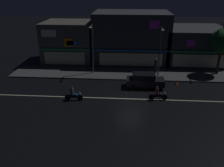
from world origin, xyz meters
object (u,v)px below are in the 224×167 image
object	(u,v)px
traffic_cone	(176,82)
streetlamp_east	(222,42)
motorcycle_following	(73,94)
pedestrian_on_sidewalk	(155,66)
streetlamp_mid	(160,47)
motorcycle_opposite_lane	(158,94)
streetlamp_west	(92,45)
parked_car_near_kerb	(145,80)

from	to	relation	value
traffic_cone	streetlamp_east	bearing A→B (deg)	32.87
motorcycle_following	pedestrian_on_sidewalk	bearing A→B (deg)	-143.95
streetlamp_mid	motorcycle_following	xyz separation A→B (m)	(-9.42, -7.59, -3.22)
streetlamp_east	motorcycle_following	size ratio (longest dim) A/B	3.74
streetlamp_east	motorcycle_opposite_lane	distance (m)	12.38
streetlamp_west	streetlamp_mid	world-z (taller)	streetlamp_west
streetlamp_east	parked_car_near_kerb	xyz separation A→B (m)	(-9.72, -4.96, -3.46)
traffic_cone	parked_car_near_kerb	bearing A→B (deg)	-163.11
streetlamp_mid	streetlamp_west	bearing A→B (deg)	177.99
streetlamp_east	motorcycle_following	bearing A→B (deg)	-152.67
streetlamp_mid	pedestrian_on_sidewalk	distance (m)	3.01
motorcycle_following	streetlamp_mid	bearing A→B (deg)	-148.64
streetlamp_mid	motorcycle_opposite_lane	bearing A→B (deg)	-96.36
streetlamp_east	parked_car_near_kerb	size ratio (longest dim) A/B	1.65
parked_car_near_kerb	motorcycle_opposite_lane	bearing A→B (deg)	110.23
pedestrian_on_sidewalk	streetlamp_east	bearing A→B (deg)	163.55
streetlamp_mid	motorcycle_following	world-z (taller)	streetlamp_mid
streetlamp_mid	pedestrian_on_sidewalk	xyz separation A→B (m)	(-0.29, 1.09, -2.79)
motorcycle_opposite_lane	traffic_cone	xyz separation A→B (m)	(2.67, 4.37, -0.36)
parked_car_near_kerb	traffic_cone	world-z (taller)	parked_car_near_kerb
streetlamp_west	streetlamp_mid	size ratio (longest dim) A/B	1.02
motorcycle_following	parked_car_near_kerb	bearing A→B (deg)	-159.79
streetlamp_mid	pedestrian_on_sidewalk	world-z (taller)	streetlamp_mid
parked_car_near_kerb	motorcycle_following	bearing A→B (deg)	27.70
streetlamp_mid	pedestrian_on_sidewalk	bearing A→B (deg)	104.71
streetlamp_mid	streetlamp_east	size ratio (longest dim) A/B	0.87
pedestrian_on_sidewalk	traffic_cone	size ratio (longest dim) A/B	3.62
parked_car_near_kerb	traffic_cone	distance (m)	4.06
streetlamp_west	traffic_cone	size ratio (longest dim) A/B	11.51
streetlamp_mid	motorcycle_opposite_lane	xyz separation A→B (m)	(-0.76, -6.86, -3.22)
motorcycle_following	traffic_cone	size ratio (longest dim) A/B	3.45
streetlamp_west	pedestrian_on_sidewalk	bearing A→B (deg)	5.50
streetlamp_mid	motorcycle_following	distance (m)	12.52
pedestrian_on_sidewalk	motorcycle_following	bearing A→B (deg)	25.61
motorcycle_opposite_lane	streetlamp_mid	bearing A→B (deg)	89.34
pedestrian_on_sidewalk	motorcycle_following	xyz separation A→B (m)	(-9.13, -8.68, -0.43)
parked_car_near_kerb	motorcycle_following	world-z (taller)	parked_car_near_kerb
streetlamp_west	pedestrian_on_sidewalk	world-z (taller)	streetlamp_west
streetlamp_west	traffic_cone	xyz separation A→B (m)	(10.43, -2.79, -3.65)
streetlamp_west	streetlamp_mid	distance (m)	8.53
streetlamp_west	traffic_cone	bearing A→B (deg)	-14.99
streetlamp_east	traffic_cone	distance (m)	8.08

